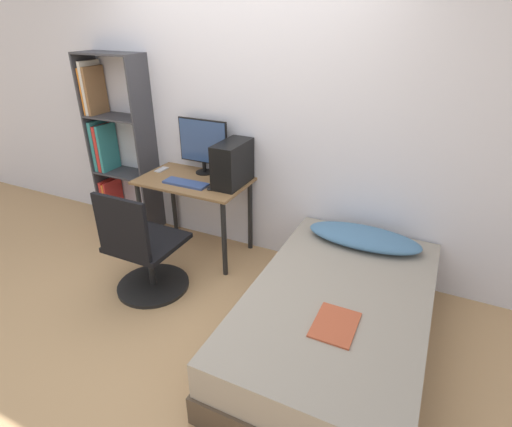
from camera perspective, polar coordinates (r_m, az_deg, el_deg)
The scene contains 13 objects.
ground_plane at distance 3.13m, azimuth -13.18°, elevation -15.43°, with size 14.00×14.00×0.00m, color tan.
wall_back at distance 3.56m, azimuth -1.71°, elevation 13.48°, with size 8.00×0.05×2.50m.
desk at distance 3.67m, azimuth -8.80°, elevation 3.06°, with size 0.99×0.59×0.73m.
bookshelf at distance 4.35m, azimuth -19.82°, elevation 9.19°, with size 0.66×0.29×1.75m.
office_chair at distance 3.30m, azimuth -15.71°, elevation -5.82°, with size 0.59×0.59×0.92m.
bed at distance 2.83m, azimuth 11.46°, elevation -14.60°, with size 1.14×1.89×0.44m.
pillow at distance 3.23m, azimuth 15.13°, elevation -3.30°, with size 0.87×0.36×0.11m.
magazine at distance 2.44m, azimuth 11.24°, elevation -15.30°, with size 0.24×0.32×0.01m.
monitor at distance 3.70m, azimuth -7.58°, elevation 9.86°, with size 0.50×0.17×0.50m.
keyboard at distance 3.54m, azimuth -10.01°, elevation 4.28°, with size 0.41×0.14×0.02m.
pc_tower at distance 3.43m, azimuth -3.36°, elevation 7.12°, with size 0.21×0.42×0.38m.
mouse at distance 3.40m, azimuth -6.49°, elevation 3.61°, with size 0.06×0.09×0.02m.
phone at distance 3.92m, azimuth -13.34°, elevation 6.13°, with size 0.07×0.14×0.01m.
Camera 1 is at (1.59, -1.73, 2.06)m, focal length 28.00 mm.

